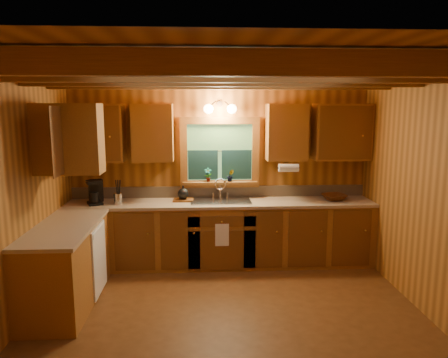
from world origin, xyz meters
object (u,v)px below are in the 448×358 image
sink (221,204)px  cutting_board (183,200)px  wicker_basket (334,197)px  coffee_maker (95,192)px

sink → cutting_board: (-0.52, 0.06, 0.06)m
cutting_board → wicker_basket: size_ratio=0.83×
wicker_basket → sink: bearing=179.7°
cutting_board → coffee_maker: bearing=-173.1°
coffee_maker → cutting_board: bearing=-17.7°
sink → coffee_maker: (-1.69, -0.06, 0.20)m
sink → cutting_board: 0.52m
sink → coffee_maker: bearing=-178.1°
sink → wicker_basket: (1.59, -0.01, 0.08)m
coffee_maker → wicker_basket: (3.28, 0.05, -0.12)m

